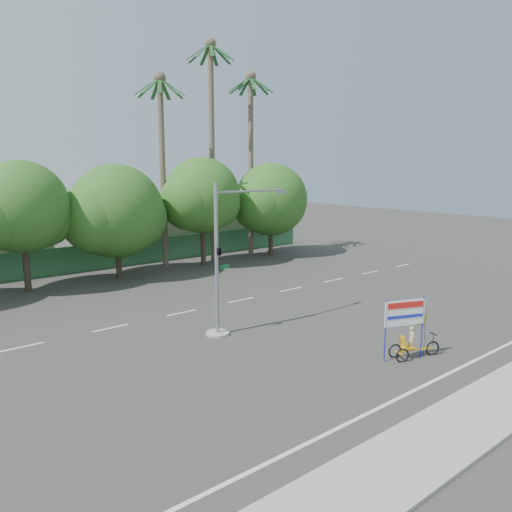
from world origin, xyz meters
TOP-DOWN VIEW (x-y plane):
  - ground at (0.00, 0.00)m, footprint 120.00×120.00m
  - sidewalk_near at (0.00, -7.50)m, footprint 50.00×2.40m
  - fence at (0.00, 21.50)m, footprint 38.00×0.08m
  - building_right at (8.00, 26.00)m, footprint 14.00×8.00m
  - tree_left at (-7.05, 18.00)m, footprint 6.66×5.60m
  - tree_center at (-1.05, 18.00)m, footprint 7.62×6.40m
  - tree_right at (5.95, 18.00)m, footprint 6.90×5.80m
  - tree_far_right at (12.95, 18.00)m, footprint 7.38×6.20m
  - palm_tall at (8.00, 19.50)m, footprint 3.73×3.79m
  - palm_mid at (12.00, 19.50)m, footprint 3.73×3.79m
  - palm_short at (3.50, 19.50)m, footprint 3.73×3.79m
  - traffic_signal at (-2.20, 3.98)m, footprint 4.72×1.10m
  - trike_billboard at (1.79, -3.33)m, footprint 2.48×1.20m

SIDE VIEW (x-z plane):
  - ground at x=0.00m, z-range 0.00..0.00m
  - sidewalk_near at x=0.00m, z-range 0.00..0.12m
  - fence at x=0.00m, z-range 0.00..2.00m
  - trike_billboard at x=1.79m, z-range -0.25..2.34m
  - building_right at x=8.00m, z-range 0.00..3.60m
  - traffic_signal at x=-2.20m, z-range -0.58..6.42m
  - tree_center at x=-1.05m, z-range 0.54..8.39m
  - tree_far_right at x=12.95m, z-range 0.68..8.61m
  - tree_left at x=-7.05m, z-range 1.02..9.09m
  - tree_right at x=5.95m, z-range 1.06..9.42m
  - palm_short at x=3.50m, z-range 1.64..16.09m
  - palm_mid at x=12.00m, z-range 1.67..17.12m
  - palm_tall at x=8.00m, z-range 1.74..19.19m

